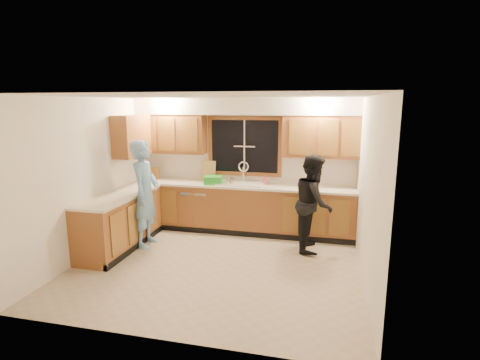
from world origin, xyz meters
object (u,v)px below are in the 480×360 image
at_px(dishwasher, 199,208).
at_px(woman, 314,203).
at_px(soap_bottle, 265,180).
at_px(man, 145,194).
at_px(bowl, 304,185).
at_px(sink, 241,187).
at_px(stove, 101,232).
at_px(knife_block, 155,173).
at_px(dish_crate, 213,180).

relative_size(dishwasher, woman, 0.51).
relative_size(woman, soap_bottle, 9.35).
relative_size(man, bowl, 7.53).
bearing_deg(soap_bottle, sink, -167.78).
distance_m(stove, bowl, 3.53).
bearing_deg(woman, dishwasher, 72.78).
xyz_separation_m(dishwasher, knife_block, (-0.93, 0.10, 0.63)).
xyz_separation_m(dish_crate, soap_bottle, (0.95, 0.21, 0.01)).
distance_m(sink, knife_block, 1.79).
xyz_separation_m(stove, bowl, (2.97, 1.84, 0.50)).
height_order(sink, stove, sink).
bearing_deg(sink, woman, -24.65).
relative_size(sink, knife_block, 3.60).
bearing_deg(bowl, soap_bottle, 173.66).
height_order(woman, soap_bottle, woman).
height_order(dish_crate, soap_bottle, soap_bottle).
bearing_deg(sink, dishwasher, -179.01).
bearing_deg(man, dishwasher, -34.07).
bearing_deg(soap_bottle, man, -147.66).
distance_m(woman, dish_crate, 1.96).
relative_size(woman, bowl, 6.64).
bearing_deg(soap_bottle, knife_block, -179.70).
relative_size(woman, knife_block, 6.71).
height_order(sink, bowl, sink).
distance_m(dishwasher, woman, 2.33).
xyz_separation_m(stove, woman, (3.17, 1.20, 0.35)).
bearing_deg(bowl, sink, -179.33).
bearing_deg(woman, soap_bottle, 50.40).
relative_size(sink, woman, 0.54).
bearing_deg(bowl, man, -157.08).
bearing_deg(dish_crate, stove, -127.01).
relative_size(sink, bowl, 3.56).
bearing_deg(bowl, dishwasher, -179.20).
bearing_deg(dish_crate, bowl, 4.28).
bearing_deg(dishwasher, soap_bottle, 4.86).
bearing_deg(dishwasher, man, -118.04).
xyz_separation_m(sink, woman, (1.37, -0.63, -0.06)).
bearing_deg(sink, soap_bottle, 12.22).
xyz_separation_m(man, dish_crate, (0.91, 0.97, 0.09)).
distance_m(sink, soap_bottle, 0.47).
bearing_deg(bowl, knife_block, 178.65).
height_order(sink, man, man).
relative_size(sink, man, 0.47).
height_order(dishwasher, man, man).
distance_m(sink, man, 1.78).
bearing_deg(dishwasher, bowl, 0.80).
relative_size(dishwasher, bowl, 3.40).
distance_m(man, dish_crate, 1.33).
relative_size(dish_crate, soap_bottle, 1.90).
xyz_separation_m(soap_bottle, bowl, (0.73, -0.08, -0.06)).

